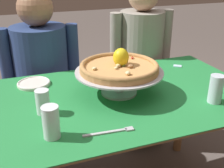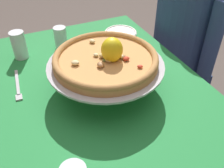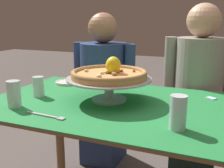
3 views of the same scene
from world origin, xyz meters
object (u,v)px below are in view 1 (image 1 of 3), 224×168
(dinner_fork, at_px, (112,132))
(diner_right, at_px, (140,71))
(water_glass_side_left, at_px, (43,103))
(diner_left, at_px, (43,82))
(pizza_stand, at_px, (119,76))
(side_plate, at_px, (34,83))
(pizza, at_px, (119,66))
(water_glass_front_right, at_px, (216,91))
(sugar_packet, at_px, (177,66))
(water_glass_front_left, at_px, (51,124))

(dinner_fork, distance_m, diner_right, 1.06)
(water_glass_side_left, xyz_separation_m, diner_left, (0.07, 0.70, -0.19))
(pizza_stand, bearing_deg, side_plate, 147.21)
(pizza, distance_m, diner_right, 0.75)
(water_glass_front_right, relative_size, dinner_fork, 0.66)
(sugar_packet, bearing_deg, water_glass_front_left, -149.89)
(pizza_stand, distance_m, sugar_packet, 0.55)
(dinner_fork, distance_m, sugar_packet, 0.84)
(dinner_fork, relative_size, diner_right, 0.17)
(pizza, relative_size, water_glass_front_left, 3.00)
(pizza, xyz_separation_m, diner_right, (0.40, 0.57, -0.28))
(water_glass_side_left, xyz_separation_m, side_plate, (-0.01, 0.33, -0.04))
(pizza_stand, xyz_separation_m, dinner_fork, (-0.15, -0.32, -0.09))
(pizza, height_order, sugar_packet, pizza)
(water_glass_front_right, xyz_separation_m, sugar_packet, (0.10, 0.48, -0.06))
(sugar_packet, bearing_deg, dinner_fork, -139.44)
(pizza_stand, distance_m, dinner_fork, 0.36)
(diner_right, bearing_deg, water_glass_front_left, -132.52)
(diner_right, bearing_deg, diner_left, 176.06)
(pizza_stand, relative_size, dinner_fork, 2.12)
(sugar_packet, relative_size, diner_right, 0.04)
(pizza_stand, height_order, water_glass_front_left, water_glass_front_left)
(diner_right, bearing_deg, pizza, -124.65)
(water_glass_front_right, xyz_separation_m, side_plate, (-0.77, 0.50, -0.05))
(pizza_stand, relative_size, pizza, 1.13)
(water_glass_front_left, distance_m, sugar_packet, 1.00)
(side_plate, relative_size, diner_right, 0.14)
(water_glass_side_left, bearing_deg, pizza_stand, 11.09)
(pizza_stand, bearing_deg, dinner_fork, -116.04)
(pizza, height_order, water_glass_front_right, pizza)
(water_glass_front_right, height_order, dinner_fork, water_glass_front_right)
(water_glass_side_left, relative_size, sugar_packet, 2.18)
(side_plate, height_order, diner_left, diner_left)
(water_glass_front_left, relative_size, side_plate, 0.74)
(water_glass_side_left, xyz_separation_m, water_glass_front_right, (0.76, -0.17, 0.01))
(water_glass_side_left, distance_m, diner_left, 0.73)
(side_plate, relative_size, diner_left, 0.15)
(water_glass_side_left, xyz_separation_m, sugar_packet, (0.87, 0.31, -0.04))
(water_glass_front_right, bearing_deg, sugar_packet, 77.72)
(water_glass_front_left, height_order, side_plate, water_glass_front_left)
(water_glass_front_left, xyz_separation_m, dinner_fork, (0.22, -0.05, -0.05))
(dinner_fork, height_order, sugar_packet, dinner_fork)
(water_glass_front_right, bearing_deg, diner_left, 128.65)
(side_plate, distance_m, sugar_packet, 0.88)
(sugar_packet, distance_m, diner_right, 0.38)
(pizza_stand, bearing_deg, diner_left, 116.44)
(pizza_stand, relative_size, water_glass_front_right, 3.23)
(water_glass_front_left, relative_size, water_glass_front_right, 0.96)
(sugar_packet, bearing_deg, pizza_stand, -154.51)
(water_glass_front_right, bearing_deg, side_plate, 147.37)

